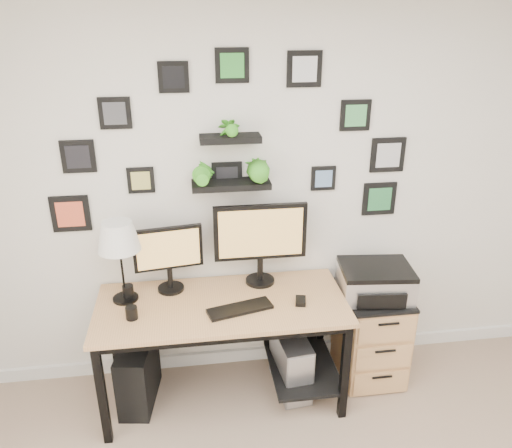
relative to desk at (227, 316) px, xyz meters
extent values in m
plane|color=white|center=(0.36, 0.33, 0.67)|extent=(4.00, 0.00, 4.00)
cube|color=white|center=(0.36, 0.32, -0.58)|extent=(4.00, 0.03, 0.10)
cube|color=tan|center=(-0.04, -0.04, 0.11)|extent=(1.60, 0.70, 0.03)
cube|color=black|center=(-0.04, -0.04, 0.07)|extent=(1.54, 0.64, 0.05)
cube|color=black|center=(-0.04, 0.29, -0.17)|extent=(1.44, 0.02, 0.41)
cube|color=black|center=(0.51, -0.04, -0.45)|extent=(0.45, 0.63, 0.03)
cube|color=black|center=(-0.79, -0.34, -0.27)|extent=(0.05, 0.05, 0.72)
cube|color=black|center=(-0.79, 0.26, -0.27)|extent=(0.05, 0.05, 0.72)
cube|color=black|center=(0.71, -0.34, -0.27)|extent=(0.05, 0.05, 0.72)
cube|color=black|center=(0.71, 0.26, -0.27)|extent=(0.05, 0.05, 0.72)
cylinder|color=black|center=(-0.36, 0.18, 0.13)|extent=(0.20, 0.20, 0.02)
cylinder|color=black|center=(-0.36, 0.18, 0.21)|extent=(0.04, 0.04, 0.16)
cube|color=black|center=(-0.36, 0.17, 0.43)|extent=(0.45, 0.09, 0.29)
cube|color=tan|center=(-0.36, 0.15, 0.43)|extent=(0.40, 0.06, 0.25)
cylinder|color=black|center=(0.25, 0.20, 0.13)|extent=(0.20, 0.20, 0.02)
cylinder|color=black|center=(0.25, 0.20, 0.22)|extent=(0.04, 0.04, 0.18)
cube|color=black|center=(0.25, 0.19, 0.50)|extent=(0.62, 0.04, 0.38)
cube|color=tan|center=(0.25, 0.17, 0.50)|extent=(0.55, 0.01, 0.33)
cube|color=black|center=(0.07, -0.13, 0.13)|extent=(0.43, 0.23, 0.02)
cube|color=black|center=(0.46, -0.11, 0.14)|extent=(0.09, 0.11, 0.03)
cylinder|color=black|center=(-0.65, 0.10, 0.13)|extent=(0.16, 0.16, 0.02)
cylinder|color=black|center=(-0.65, 0.10, 0.38)|extent=(0.01, 0.01, 0.49)
cone|color=white|center=(-0.65, 0.10, 0.57)|extent=(0.27, 0.27, 0.18)
cylinder|color=black|center=(-0.59, -0.13, 0.16)|extent=(0.07, 0.07, 0.08)
cylinder|color=black|center=(-0.63, 0.11, 0.17)|extent=(0.07, 0.07, 0.09)
cube|color=black|center=(-0.61, 0.00, -0.40)|extent=(0.26, 0.48, 0.45)
cube|color=gray|center=(0.43, -0.02, -0.41)|extent=(0.23, 0.45, 0.43)
cube|color=silver|center=(0.45, -0.24, -0.41)|extent=(0.17, 0.03, 0.40)
cube|color=tan|center=(1.03, 0.06, -0.30)|extent=(0.42, 0.50, 0.65)
cube|color=black|center=(1.03, 0.06, 0.03)|extent=(0.43, 0.51, 0.02)
cube|color=tan|center=(1.03, -0.19, -0.52)|extent=(0.39, 0.02, 0.18)
cylinder|color=black|center=(1.03, -0.21, -0.46)|extent=(0.14, 0.02, 0.02)
cube|color=tan|center=(1.03, -0.19, -0.30)|extent=(0.39, 0.02, 0.18)
cylinder|color=black|center=(1.03, -0.21, -0.24)|extent=(0.14, 0.02, 0.02)
cube|color=tan|center=(1.03, -0.19, -0.08)|extent=(0.39, 0.02, 0.18)
cylinder|color=black|center=(1.03, -0.21, -0.02)|extent=(0.14, 0.02, 0.02)
cube|color=silver|center=(1.02, 0.05, 0.14)|extent=(0.51, 0.41, 0.18)
cube|color=black|center=(1.02, 0.05, 0.24)|extent=(0.51, 0.41, 0.03)
cube|color=black|center=(1.00, -0.14, 0.11)|extent=(0.32, 0.05, 0.11)
cube|color=black|center=(0.06, 0.24, 0.82)|extent=(0.50, 0.18, 0.04)
cube|color=black|center=(0.06, 0.23, 1.12)|extent=(0.38, 0.15, 0.04)
imported|color=green|center=(-0.11, 0.24, 0.98)|extent=(0.15, 0.12, 0.27)
imported|color=green|center=(0.23, 0.24, 0.98)|extent=(0.15, 0.15, 0.27)
imported|color=green|center=(0.06, 0.23, 1.27)|extent=(0.13, 0.09, 0.25)
cube|color=black|center=(0.88, 0.32, 1.23)|extent=(0.20, 0.02, 0.20)
cube|color=#469B58|center=(0.88, 0.31, 1.23)|extent=(0.14, 0.00, 0.14)
cube|color=black|center=(-0.86, 0.32, 1.02)|extent=(0.20, 0.02, 0.20)
cube|color=black|center=(-0.86, 0.31, 1.02)|extent=(0.14, 0.00, 0.14)
cube|color=black|center=(1.13, 0.32, 0.95)|extent=(0.23, 0.02, 0.23)
cube|color=#BABABF|center=(1.13, 0.31, 0.95)|extent=(0.16, 0.00, 0.16)
cube|color=black|center=(0.53, 0.32, 1.52)|extent=(0.22, 0.02, 0.22)
cube|color=silver|center=(0.53, 0.31, 1.52)|extent=(0.15, 0.00, 0.15)
cube|color=black|center=(-0.50, 0.32, 0.85)|extent=(0.17, 0.02, 0.17)
cube|color=tan|center=(-0.50, 0.31, 0.85)|extent=(0.12, 0.00, 0.12)
cube|color=black|center=(0.05, 0.32, 0.85)|extent=(0.20, 0.02, 0.20)
cube|color=black|center=(0.05, 0.31, 0.85)|extent=(0.14, 0.00, 0.14)
cube|color=black|center=(0.69, 0.32, 0.81)|extent=(0.16, 0.02, 0.16)
cube|color=#698CB9|center=(0.69, 0.31, 0.81)|extent=(0.12, 0.00, 0.12)
cube|color=black|center=(0.09, 0.32, 1.54)|extent=(0.20, 0.02, 0.20)
cube|color=green|center=(0.09, 0.31, 1.54)|extent=(0.14, 0.00, 0.14)
cube|color=black|center=(-0.96, 0.32, 0.65)|extent=(0.24, 0.02, 0.24)
cube|color=#E25535|center=(-0.96, 0.31, 0.65)|extent=(0.17, 0.00, 0.17)
cube|color=black|center=(-0.62, 0.32, 1.28)|extent=(0.19, 0.02, 0.19)
cube|color=#404147|center=(-0.62, 0.31, 1.28)|extent=(0.13, 0.00, 0.13)
cube|color=black|center=(1.10, 0.32, 0.64)|extent=(0.23, 0.02, 0.23)
cube|color=#2D7D45|center=(1.10, 0.31, 0.64)|extent=(0.16, 0.00, 0.16)
cube|color=black|center=(-0.26, 0.32, 1.48)|extent=(0.18, 0.02, 0.18)
cube|color=black|center=(-0.26, 0.31, 1.48)|extent=(0.13, 0.00, 0.13)
camera|label=1|loc=(-0.20, -2.77, 1.85)|focal=35.00mm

